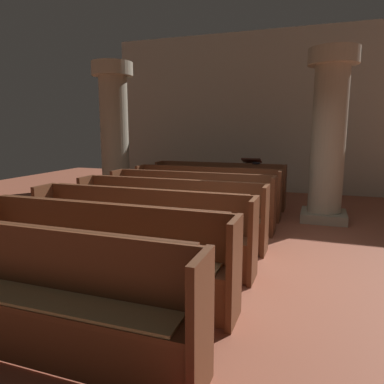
{
  "coord_description": "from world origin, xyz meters",
  "views": [
    {
      "loc": [
        1.05,
        -4.55,
        1.81
      ],
      "look_at": [
        -0.93,
        1.1,
        0.75
      ],
      "focal_mm": 33.63,
      "sensor_mm": 36.0,
      "label": 1
    }
  ],
  "objects_px": {
    "pillar_far_side": "(115,133)",
    "pew_row_2": "(190,199)",
    "hymn_book": "(256,163)",
    "pew_row_3": "(169,210)",
    "pew_row_0": "(219,183)",
    "pillar_aisle_side": "(329,134)",
    "pew_row_5": "(96,250)",
    "pew_row_6": "(23,289)",
    "pew_row_4": "(140,226)",
    "lectern": "(251,182)",
    "pew_row_1": "(206,190)"
  },
  "relations": [
    {
      "from": "pew_row_6",
      "to": "hymn_book",
      "type": "relative_size",
      "value": 14.4
    },
    {
      "from": "pillar_aisle_side",
      "to": "lectern",
      "type": "bearing_deg",
      "value": 136.45
    },
    {
      "from": "pew_row_4",
      "to": "pillar_aisle_side",
      "type": "bearing_deg",
      "value": 54.89
    },
    {
      "from": "pew_row_4",
      "to": "pillar_aisle_side",
      "type": "relative_size",
      "value": 0.94
    },
    {
      "from": "pew_row_2",
      "to": "pew_row_6",
      "type": "distance_m",
      "value": 4.02
    },
    {
      "from": "pew_row_0",
      "to": "hymn_book",
      "type": "bearing_deg",
      "value": 12.54
    },
    {
      "from": "pew_row_2",
      "to": "pillar_aisle_side",
      "type": "relative_size",
      "value": 0.94
    },
    {
      "from": "pew_row_6",
      "to": "pillar_aisle_side",
      "type": "bearing_deg",
      "value": 66.29
    },
    {
      "from": "pew_row_5",
      "to": "pew_row_6",
      "type": "relative_size",
      "value": 1.0
    },
    {
      "from": "pew_row_1",
      "to": "hymn_book",
      "type": "bearing_deg",
      "value": 54.71
    },
    {
      "from": "pew_row_0",
      "to": "pew_row_5",
      "type": "height_order",
      "value": "same"
    },
    {
      "from": "pew_row_2",
      "to": "pew_row_6",
      "type": "relative_size",
      "value": 1.0
    },
    {
      "from": "pew_row_5",
      "to": "pew_row_2",
      "type": "bearing_deg",
      "value": 90.0
    },
    {
      "from": "pew_row_3",
      "to": "pew_row_6",
      "type": "relative_size",
      "value": 1.0
    },
    {
      "from": "pew_row_2",
      "to": "hymn_book",
      "type": "relative_size",
      "value": 14.4
    },
    {
      "from": "pillar_far_side",
      "to": "pew_row_2",
      "type": "bearing_deg",
      "value": -28.2
    },
    {
      "from": "pew_row_0",
      "to": "pew_row_1",
      "type": "bearing_deg",
      "value": -90.0
    },
    {
      "from": "pew_row_4",
      "to": "pew_row_6",
      "type": "bearing_deg",
      "value": -90.0
    },
    {
      "from": "pew_row_3",
      "to": "pew_row_4",
      "type": "relative_size",
      "value": 1.0
    },
    {
      "from": "pew_row_0",
      "to": "pillar_aisle_side",
      "type": "relative_size",
      "value": 0.94
    },
    {
      "from": "pillar_far_side",
      "to": "hymn_book",
      "type": "bearing_deg",
      "value": 17.03
    },
    {
      "from": "pew_row_3",
      "to": "lectern",
      "type": "height_order",
      "value": "lectern"
    },
    {
      "from": "pillar_far_side",
      "to": "hymn_book",
      "type": "relative_size",
      "value": 15.3
    },
    {
      "from": "hymn_book",
      "to": "pew_row_2",
      "type": "bearing_deg",
      "value": -111.01
    },
    {
      "from": "pew_row_0",
      "to": "hymn_book",
      "type": "height_order",
      "value": "hymn_book"
    },
    {
      "from": "pew_row_1",
      "to": "pillar_far_side",
      "type": "relative_size",
      "value": 0.94
    },
    {
      "from": "pew_row_6",
      "to": "hymn_book",
      "type": "distance_m",
      "value": 6.29
    },
    {
      "from": "pew_row_3",
      "to": "pillar_far_side",
      "type": "relative_size",
      "value": 0.94
    },
    {
      "from": "pew_row_3",
      "to": "pew_row_4",
      "type": "xyz_separation_m",
      "value": [
        0.0,
        -1.0,
        0.0
      ]
    },
    {
      "from": "pew_row_1",
      "to": "pew_row_6",
      "type": "bearing_deg",
      "value": -90.0
    },
    {
      "from": "pew_row_3",
      "to": "lectern",
      "type": "relative_size",
      "value": 2.85
    },
    {
      "from": "pillar_far_side",
      "to": "pew_row_1",
      "type": "bearing_deg",
      "value": -5.68
    },
    {
      "from": "pew_row_6",
      "to": "pillar_aisle_side",
      "type": "relative_size",
      "value": 0.94
    },
    {
      "from": "pew_row_3",
      "to": "hymn_book",
      "type": "bearing_deg",
      "value": 75.23
    },
    {
      "from": "hymn_book",
      "to": "pew_row_5",
      "type": "bearing_deg",
      "value": -99.2
    },
    {
      "from": "pew_row_2",
      "to": "pew_row_5",
      "type": "relative_size",
      "value": 1.0
    },
    {
      "from": "pew_row_5",
      "to": "pew_row_4",
      "type": "bearing_deg",
      "value": 90.0
    },
    {
      "from": "pew_row_2",
      "to": "pillar_aisle_side",
      "type": "bearing_deg",
      "value": 29.57
    },
    {
      "from": "pew_row_5",
      "to": "pillar_aisle_side",
      "type": "xyz_separation_m",
      "value": [
        2.35,
        4.35,
        1.18
      ]
    },
    {
      "from": "pillar_far_side",
      "to": "hymn_book",
      "type": "height_order",
      "value": "pillar_far_side"
    },
    {
      "from": "pew_row_1",
      "to": "pew_row_3",
      "type": "relative_size",
      "value": 1.0
    },
    {
      "from": "pew_row_4",
      "to": "pew_row_0",
      "type": "bearing_deg",
      "value": 90.0
    },
    {
      "from": "lectern",
      "to": "hymn_book",
      "type": "bearing_deg",
      "value": -72.73
    },
    {
      "from": "pew_row_3",
      "to": "hymn_book",
      "type": "xyz_separation_m",
      "value": [
        0.84,
        3.2,
        0.49
      ]
    },
    {
      "from": "pew_row_2",
      "to": "pew_row_6",
      "type": "xyz_separation_m",
      "value": [
        0.0,
        -4.02,
        0.0
      ]
    },
    {
      "from": "pew_row_1",
      "to": "pew_row_3",
      "type": "distance_m",
      "value": 2.01
    },
    {
      "from": "pew_row_6",
      "to": "pillar_aisle_side",
      "type": "height_order",
      "value": "pillar_aisle_side"
    },
    {
      "from": "pew_row_2",
      "to": "pew_row_4",
      "type": "bearing_deg",
      "value": -90.0
    },
    {
      "from": "pew_row_5",
      "to": "lectern",
      "type": "xyz_separation_m",
      "value": [
        0.59,
        6.02,
        -0.08
      ]
    },
    {
      "from": "pew_row_2",
      "to": "hymn_book",
      "type": "bearing_deg",
      "value": 68.99
    }
  ]
}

